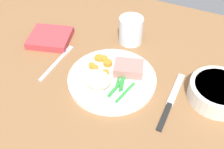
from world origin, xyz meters
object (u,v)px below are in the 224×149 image
Objects in this scene: water_glass at (131,32)px; meat_portion at (129,68)px; salad_bowl at (218,91)px; knife at (171,102)px; fork at (57,63)px; dinner_plate at (112,79)px; napkin at (50,38)px.

meat_portion is at bearing -69.33° from water_glass.
meat_portion is 0.54× the size of salad_bowl.
knife is 12.15cm from salad_bowl.
dinner_plate is at bearing -3.26° from fork.
meat_portion is at bearing 161.45° from knife.
salad_bowl is 1.16× the size of napkin.
dinner_plate is 3.04× the size of meat_portion.
fork is at bearing -179.18° from dinner_plate.
salad_bowl is at bearing -23.70° from water_glass.
fork is at bearing 178.24° from knife.
water_glass is (-2.43, 18.84, 2.83)cm from dinner_plate.
water_glass is at bearing 24.73° from napkin.
knife is 43.35cm from napkin.
salad_bowl is at bearing 30.18° from knife.
water_glass is 31.96cm from salad_bowl.
napkin is (-52.62, 2.07, -1.55)cm from salad_bowl.
dinner_plate is 1.64× the size of salad_bowl.
salad_bowl reaches higher than napkin.
salad_bowl is (26.82, 6.00, 1.85)cm from dinner_plate.
knife is at bearing -44.97° from water_glass.
meat_portion reaches higher than fork.
fork is (-21.19, -4.05, -2.77)cm from meat_portion.
fork is at bearing -172.04° from salad_bowl.
dinner_plate is 1.17× the size of knife.
water_glass is at bearing 156.30° from salad_bowl.
napkin reaches higher than knife.
dinner_plate is 19.21cm from water_glass.
meat_portion reaches higher than napkin.
knife is 2.41× the size of water_glass.
salad_bowl is (29.25, -12.84, -0.98)cm from water_glass.
meat_portion is at bearing 49.40° from dinner_plate.
water_glass reaches higher than knife.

